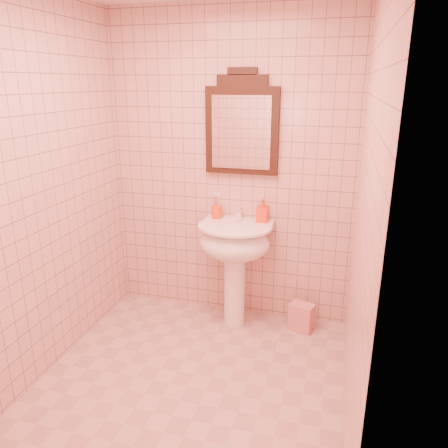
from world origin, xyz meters
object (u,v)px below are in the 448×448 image
(pedestal_sink, at_px, (235,249))
(towel, at_px, (302,317))
(soap_dispenser, at_px, (262,211))
(toothbrush_cup, at_px, (217,212))
(mirror, at_px, (242,126))

(pedestal_sink, height_order, towel, pedestal_sink)
(pedestal_sink, xyz_separation_m, soap_dispenser, (0.19, 0.14, 0.30))
(pedestal_sink, height_order, toothbrush_cup, toothbrush_cup)
(towel, bearing_deg, soap_dispenser, 164.90)
(pedestal_sink, relative_size, toothbrush_cup, 4.38)
(soap_dispenser, distance_m, towel, 0.92)
(soap_dispenser, relative_size, towel, 0.84)
(toothbrush_cup, height_order, soap_dispenser, toothbrush_cup)
(mirror, bearing_deg, toothbrush_cup, -164.59)
(toothbrush_cup, bearing_deg, mirror, 15.41)
(pedestal_sink, relative_size, mirror, 1.08)
(toothbrush_cup, distance_m, towel, 1.10)
(mirror, distance_m, toothbrush_cup, 0.71)
(mirror, bearing_deg, pedestal_sink, -90.00)
(pedestal_sink, distance_m, soap_dispenser, 0.38)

